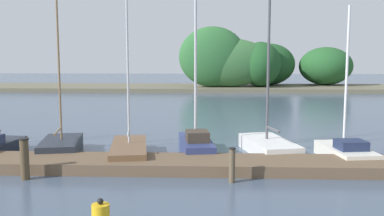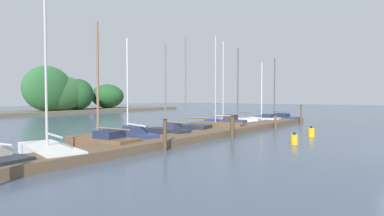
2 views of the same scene
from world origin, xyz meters
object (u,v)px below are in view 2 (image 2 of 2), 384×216
at_px(sailboat_1, 48,149).
at_px(sailboat_5, 187,128).
at_px(sailboat_3, 129,135).
at_px(mooring_piling_3, 275,122).
at_px(sailboat_9, 263,119).
at_px(sailboat_2, 101,140).
at_px(mooring_piling_2, 232,126).
at_px(mooring_piling_4, 301,114).
at_px(sailboat_8, 239,120).
at_px(channel_buoy_1, 294,139).
at_px(sailboat_10, 276,118).
at_px(mooring_piling_1, 165,135).
at_px(sailboat_4, 167,131).
at_px(channel_buoy_0, 311,132).
at_px(sailboat_7, 225,122).
at_px(sailboat_6, 217,126).

height_order(sailboat_1, sailboat_5, sailboat_1).
relative_size(sailboat_3, sailboat_5, 0.89).
xyz_separation_m(sailboat_1, mooring_piling_3, (15.12, -2.83, 0.24)).
bearing_deg(sailboat_5, sailboat_9, -103.91).
relative_size(sailboat_3, mooring_piling_3, 5.23).
xyz_separation_m(sailboat_2, mooring_piling_3, (12.69, -2.90, 0.15)).
bearing_deg(mooring_piling_2, mooring_piling_4, 0.93).
bearing_deg(sailboat_8, channel_buoy_1, 119.71).
distance_m(sailboat_10, mooring_piling_1, 18.13).
bearing_deg(mooring_piling_1, mooring_piling_3, -0.59).
height_order(sailboat_4, channel_buoy_0, sailboat_4).
bearing_deg(mooring_piling_3, sailboat_7, 107.97).
bearing_deg(mooring_piling_2, sailboat_3, 143.18).
xyz_separation_m(sailboat_3, sailboat_4, (2.29, -0.53, 0.02)).
bearing_deg(mooring_piling_1, channel_buoy_1, -35.45).
relative_size(sailboat_5, sailboat_7, 0.92).
bearing_deg(mooring_piling_4, channel_buoy_1, -163.28).
relative_size(sailboat_5, sailboat_8, 0.94).
height_order(sailboat_5, mooring_piling_4, sailboat_5).
height_order(sailboat_5, mooring_piling_3, sailboat_5).
height_order(sailboat_1, mooring_piling_4, sailboat_1).
relative_size(sailboat_9, mooring_piling_1, 3.90).
bearing_deg(mooring_piling_2, sailboat_5, 90.89).
height_order(sailboat_9, channel_buoy_0, sailboat_9).
height_order(sailboat_2, sailboat_10, sailboat_10).
bearing_deg(channel_buoy_0, sailboat_10, 32.44).
height_order(sailboat_4, sailboat_8, sailboat_8).
bearing_deg(sailboat_3, sailboat_1, 112.02).
xyz_separation_m(sailboat_5, mooring_piling_2, (0.05, -3.26, 0.30)).
bearing_deg(sailboat_2, sailboat_6, -97.07).
bearing_deg(channel_buoy_1, mooring_piling_3, 29.34).
height_order(sailboat_4, channel_buoy_1, sailboat_4).
bearing_deg(sailboat_5, sailboat_1, 81.96).
height_order(sailboat_2, mooring_piling_3, sailboat_2).
relative_size(sailboat_3, sailboat_4, 1.00).
bearing_deg(sailboat_9, sailboat_7, 73.96).
height_order(sailboat_7, sailboat_10, sailboat_7).
relative_size(sailboat_9, sailboat_10, 0.89).
height_order(sailboat_2, mooring_piling_4, sailboat_2).
bearing_deg(sailboat_3, sailboat_7, -75.39).
relative_size(sailboat_2, sailboat_7, 0.87).
relative_size(sailboat_3, mooring_piling_4, 3.38).
relative_size(sailboat_2, sailboat_3, 1.07).
distance_m(sailboat_3, mooring_piling_3, 11.12).
height_order(mooring_piling_1, channel_buoy_0, mooring_piling_1).
height_order(sailboat_7, mooring_piling_1, sailboat_7).
xyz_separation_m(sailboat_1, sailboat_10, (21.58, -0.21, 0.07)).
xyz_separation_m(mooring_piling_4, channel_buoy_0, (-9.27, -3.60, -0.53)).
distance_m(sailboat_3, mooring_piling_2, 5.69).
bearing_deg(sailboat_8, sailboat_5, 80.24).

